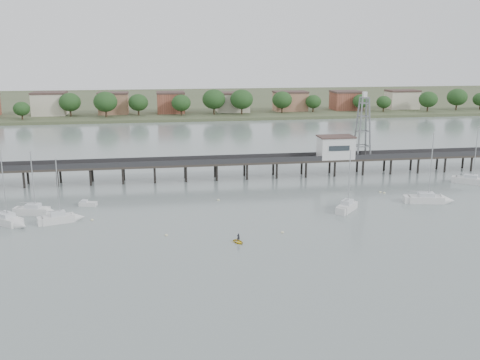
# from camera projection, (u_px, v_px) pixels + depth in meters

# --- Properties ---
(ground_plane) EXTENTS (500.00, 500.00, 0.00)m
(ground_plane) POSITION_uv_depth(u_px,v_px,m) (298.00, 291.00, 66.14)
(ground_plane) COLOR gray
(ground_plane) RESTS_ON ground
(pier) EXTENTS (150.00, 5.00, 5.50)m
(pier) POSITION_uv_depth(u_px,v_px,m) (231.00, 162.00, 122.79)
(pier) COLOR #2D2823
(pier) RESTS_ON ground
(pier_building) EXTENTS (8.40, 5.40, 5.30)m
(pier_building) POSITION_uv_depth(u_px,v_px,m) (336.00, 147.00, 125.86)
(pier_building) COLOR silver
(pier_building) RESTS_ON ground
(lattice_tower) EXTENTS (3.20, 3.20, 15.50)m
(lattice_tower) POSITION_uv_depth(u_px,v_px,m) (363.00, 128.00, 125.78)
(lattice_tower) COLOR slate
(lattice_tower) RESTS_ON ground
(sailboat_e) EXTENTS (7.98, 6.83, 13.54)m
(sailboat_e) POSITION_uv_depth(u_px,v_px,m) (477.00, 181.00, 118.22)
(sailboat_e) COLOR silver
(sailboat_e) RESTS_ON ground
(sailboat_b) EXTENTS (7.66, 3.78, 12.25)m
(sailboat_b) POSITION_uv_depth(u_px,v_px,m) (40.00, 211.00, 96.47)
(sailboat_b) COLOR silver
(sailboat_b) RESTS_ON ground
(sailboat_a) EXTENTS (7.40, 4.11, 11.85)m
(sailboat_a) POSITION_uv_depth(u_px,v_px,m) (64.00, 218.00, 92.45)
(sailboat_a) COLOR silver
(sailboat_a) RESTS_ON ground
(sailboat_d) EXTENTS (9.19, 4.45, 14.54)m
(sailboat_d) POSITION_uv_depth(u_px,v_px,m) (433.00, 200.00, 103.99)
(sailboat_d) COLOR silver
(sailboat_d) RESTS_ON ground
(sailboat_c) EXTENTS (6.34, 6.79, 12.00)m
(sailboat_c) POSITION_uv_depth(u_px,v_px,m) (349.00, 206.00, 99.71)
(sailboat_c) COLOR silver
(sailboat_c) RESTS_ON ground
(sailboat_f) EXTENTS (7.99, 7.42, 13.95)m
(sailboat_f) POSITION_uv_depth(u_px,v_px,m) (11.00, 222.00, 90.61)
(sailboat_f) COLOR silver
(sailboat_f) RESTS_ON ground
(white_tender) EXTENTS (3.48, 2.10, 1.26)m
(white_tender) POSITION_uv_depth(u_px,v_px,m) (88.00, 204.00, 101.96)
(white_tender) COLOR silver
(white_tender) RESTS_ON ground
(yellow_dinghy) EXTENTS (1.67, 1.10, 2.27)m
(yellow_dinghy) POSITION_uv_depth(u_px,v_px,m) (238.00, 243.00, 82.66)
(yellow_dinghy) COLOR yellow
(yellow_dinghy) RESTS_ON ground
(dinghy_occupant) EXTENTS (0.80, 1.35, 0.30)m
(dinghy_occupant) POSITION_uv_depth(u_px,v_px,m) (238.00, 243.00, 82.66)
(dinghy_occupant) COLOR black
(dinghy_occupant) RESTS_ON ground
(mooring_buoys) EXTENTS (77.04, 22.01, 0.39)m
(mooring_buoys) POSITION_uv_depth(u_px,v_px,m) (297.00, 210.00, 99.29)
(mooring_buoys) COLOR beige
(mooring_buoys) RESTS_ON ground
(far_shore) EXTENTS (500.00, 170.00, 10.40)m
(far_shore) POSITION_uv_depth(u_px,v_px,m) (187.00, 101.00, 295.79)
(far_shore) COLOR #475133
(far_shore) RESTS_ON ground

